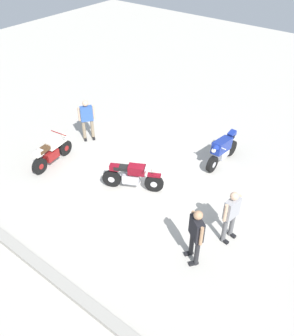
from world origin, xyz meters
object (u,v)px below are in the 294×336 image
(motorcycle_cream_vintage, at_px, (52,152))
(person_in_blue_shirt, at_px, (87,117))
(person_in_gray_shirt, at_px, (231,213))
(motorcycle_maroon_cruiser, at_px, (132,176))
(person_in_black_shirt, at_px, (196,233))
(motorcycle_blue_sportbike, at_px, (222,149))

(motorcycle_cream_vintage, height_order, person_in_blue_shirt, person_in_blue_shirt)
(motorcycle_cream_vintage, bearing_deg, person_in_gray_shirt, -91.48)
(motorcycle_maroon_cruiser, xyz_separation_m, person_in_black_shirt, (-3.21, 1.27, 0.51))
(motorcycle_blue_sportbike, distance_m, person_in_black_shirt, 4.72)
(motorcycle_cream_vintage, bearing_deg, motorcycle_maroon_cruiser, -84.88)
(person_in_gray_shirt, distance_m, person_in_black_shirt, 1.30)
(person_in_blue_shirt, bearing_deg, motorcycle_blue_sportbike, 55.88)
(motorcycle_blue_sportbike, height_order, person_in_black_shirt, person_in_black_shirt)
(motorcycle_cream_vintage, xyz_separation_m, person_in_gray_shirt, (-6.81, -0.68, 0.51))
(motorcycle_blue_sportbike, bearing_deg, person_in_blue_shirt, -68.72)
(motorcycle_maroon_cruiser, bearing_deg, person_in_gray_shirt, -28.16)
(motorcycle_cream_vintage, height_order, motorcycle_maroon_cruiser, motorcycle_maroon_cruiser)
(motorcycle_maroon_cruiser, bearing_deg, motorcycle_blue_sportbike, 34.82)
(motorcycle_maroon_cruiser, xyz_separation_m, motorcycle_blue_sportbike, (-1.64, -3.16, 0.07))
(motorcycle_cream_vintage, distance_m, person_in_black_shirt, 6.50)
(motorcycle_blue_sportbike, relative_size, person_in_blue_shirt, 1.14)
(motorcycle_cream_vintage, xyz_separation_m, motorcycle_blue_sportbike, (-4.88, -3.87, 0.11))
(motorcycle_cream_vintage, height_order, motorcycle_blue_sportbike, motorcycle_blue_sportbike)
(person_in_blue_shirt, bearing_deg, person_in_black_shirt, 14.45)
(motorcycle_blue_sportbike, distance_m, person_in_blue_shirt, 5.39)
(motorcycle_blue_sportbike, distance_m, person_in_gray_shirt, 3.75)
(motorcycle_cream_vintage, relative_size, person_in_blue_shirt, 1.14)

